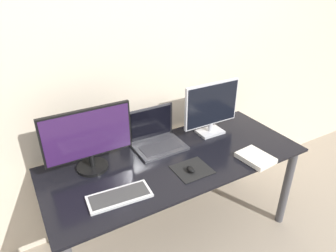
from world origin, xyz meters
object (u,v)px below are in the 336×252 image
mouse (190,170)px  monitor_right (212,108)px  book (256,158)px  keyboard (119,196)px  monitor_left (89,139)px  laptop (156,137)px

mouse → monitor_right: bearing=39.9°
mouse → book: 0.48m
keyboard → book: bearing=-6.3°
mouse → book: size_ratio=0.28×
monitor_left → keyboard: (0.05, -0.36, -0.21)m
monitor_right → laptop: monitor_right is taller
monitor_left → laptop: (0.50, 0.05, -0.16)m
keyboard → monitor_right: bearing=21.5°
keyboard → book: book is taller
laptop → monitor_right: bearing=-6.6°
monitor_right → mouse: monitor_right is taller
laptop → keyboard: laptop is taller
monitor_right → keyboard: size_ratio=1.26×
monitor_left → monitor_right: (0.95, 0.00, -0.00)m
monitor_left → laptop: monitor_left is taller
monitor_left → book: size_ratio=2.30×
laptop → book: laptop is taller
monitor_left → keyboard: monitor_left is taller
laptop → mouse: 0.41m
monitor_left → book: bearing=-24.9°
monitor_left → laptop: bearing=6.0°
laptop → keyboard: bearing=-137.9°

